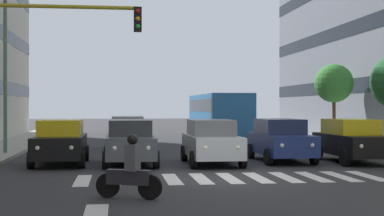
{
  "coord_description": "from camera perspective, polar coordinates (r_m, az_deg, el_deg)",
  "views": [
    {
      "loc": [
        3.5,
        17.83,
        2.23
      ],
      "look_at": [
        0.66,
        -4.01,
        2.17
      ],
      "focal_mm": 54.6,
      "sensor_mm": 36.0,
      "label": 1
    }
  ],
  "objects": [
    {
      "name": "ground_plane",
      "position": [
        18.3,
        3.69,
        -6.85
      ],
      "size": [
        180.0,
        180.0,
        0.0
      ],
      "primitive_type": "plane",
      "color": "#2D2D30"
    },
    {
      "name": "car_1",
      "position": [
        23.95,
        8.62,
        -3.08
      ],
      "size": [
        2.02,
        4.44,
        1.72
      ],
      "color": "navy",
      "rests_on": "ground_plane"
    },
    {
      "name": "street_tree_2",
      "position": [
        34.62,
        13.7,
        2.33
      ],
      "size": [
        2.24,
        2.24,
        4.54
      ],
      "color": "#513823",
      "rests_on": "sidewalk_left"
    },
    {
      "name": "bus_behind_traffic",
      "position": [
        37.98,
        2.6,
        -0.41
      ],
      "size": [
        2.78,
        10.5,
        3.0
      ],
      "color": "#286BAD",
      "rests_on": "ground_plane"
    },
    {
      "name": "car_2",
      "position": [
        22.52,
        1.91,
        -3.28
      ],
      "size": [
        2.02,
        4.44,
        1.72
      ],
      "color": "#B2B7BC",
      "rests_on": "ground_plane"
    },
    {
      "name": "traffic_light_gantry",
      "position": [
        18.5,
        -15.33,
        4.81
      ],
      "size": [
        4.82,
        0.36,
        5.5
      ],
      "color": "#AD991E",
      "rests_on": "ground_plane"
    },
    {
      "name": "car_4",
      "position": [
        23.02,
        -12.72,
        -3.21
      ],
      "size": [
        2.02,
        4.44,
        1.72
      ],
      "color": "black",
      "rests_on": "ground_plane"
    },
    {
      "name": "motorcycle_with_rider",
      "position": [
        14.24,
        -6.08,
        -6.24
      ],
      "size": [
        1.59,
        0.79,
        1.57
      ],
      "color": "black",
      "rests_on": "ground_plane"
    },
    {
      "name": "crosswalk_markings",
      "position": [
        18.3,
        3.69,
        -6.84
      ],
      "size": [
        9.45,
        2.8,
        0.01
      ],
      "color": "silver",
      "rests_on": "ground_plane"
    },
    {
      "name": "car_0",
      "position": [
        24.2,
        15.34,
        -3.05
      ],
      "size": [
        2.02,
        4.44,
        1.72
      ],
      "color": "black",
      "rests_on": "ground_plane"
    },
    {
      "name": "street_lamp_right",
      "position": [
        27.5,
        -16.6,
        5.6
      ],
      "size": [
        3.5,
        0.28,
        7.64
      ],
      "color": "#4C6B56",
      "rests_on": "sidewalk_right"
    },
    {
      "name": "car_3",
      "position": [
        22.42,
        -6.08,
        -3.29
      ],
      "size": [
        2.02,
        4.44,
        1.72
      ],
      "color": "#474C51",
      "rests_on": "ground_plane"
    },
    {
      "name": "car_row2_0",
      "position": [
        30.46,
        -6.34,
        -2.39
      ],
      "size": [
        2.02,
        4.44,
        1.72
      ],
      "color": "silver",
      "rests_on": "ground_plane"
    },
    {
      "name": "lane_arrow_1",
      "position": [
        12.53,
        -9.36,
        -10.09
      ],
      "size": [
        0.5,
        2.2,
        0.01
      ],
      "primitive_type": "cube",
      "color": "silver",
      "rests_on": "ground_plane"
    }
  ]
}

